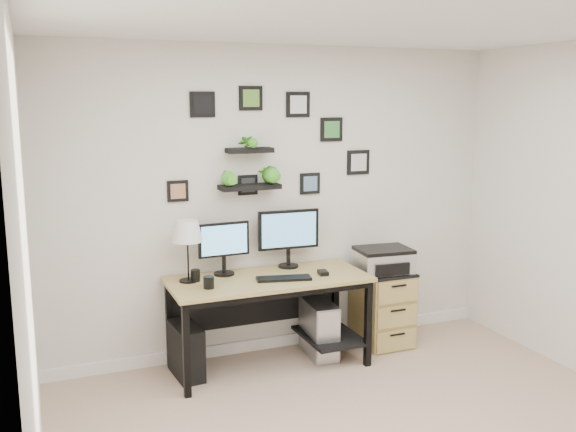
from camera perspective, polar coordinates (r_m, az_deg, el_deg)
name	(u,v)px	position (r m, az deg, el deg)	size (l,w,h in m)	color
room	(281,341)	(5.78, -0.65, -11.03)	(4.00, 4.00, 4.00)	#C6A78D
desk	(271,291)	(5.24, -1.51, -6.65)	(1.60, 0.70, 0.75)	tan
monitor_left	(224,244)	(5.19, -5.72, -2.54)	(0.43, 0.17, 0.43)	black
monitor_right	(289,234)	(5.39, 0.05, -1.57)	(0.53, 0.18, 0.49)	black
keyboard	(284,278)	(5.09, -0.38, -5.57)	(0.43, 0.14, 0.02)	black
mouse	(323,273)	(5.24, 3.13, -5.05)	(0.07, 0.11, 0.03)	black
table_lamp	(187,233)	(5.02, -8.94, -1.47)	(0.24, 0.24, 0.49)	black
mug	(209,282)	(4.90, -7.06, -5.88)	(0.08, 0.08, 0.09)	black
pen_cup	(195,275)	(5.09, -8.24, -5.25)	(0.07, 0.07, 0.09)	black
pc_tower_black	(186,351)	(5.21, -9.07, -11.73)	(0.19, 0.42, 0.42)	black
pc_tower_grey	(319,328)	(5.54, 2.77, -9.94)	(0.25, 0.49, 0.47)	gray
file_cabinet	(382,307)	(5.82, 8.37, -7.99)	(0.43, 0.53, 0.67)	tan
printer	(384,260)	(5.66, 8.49, -3.88)	(0.49, 0.41, 0.21)	silver
wall_decor	(258,158)	(5.27, -2.70, 5.15)	(1.81, 0.18, 0.91)	black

